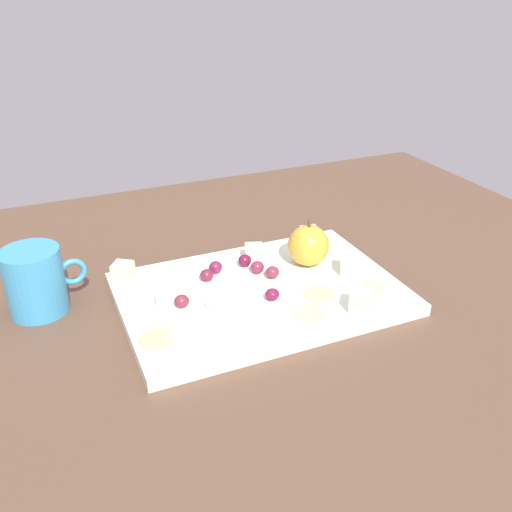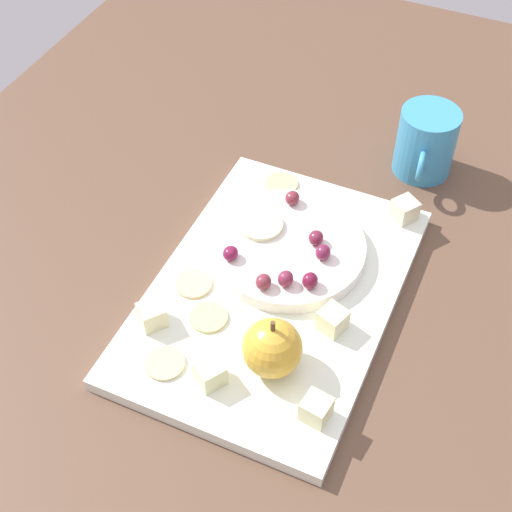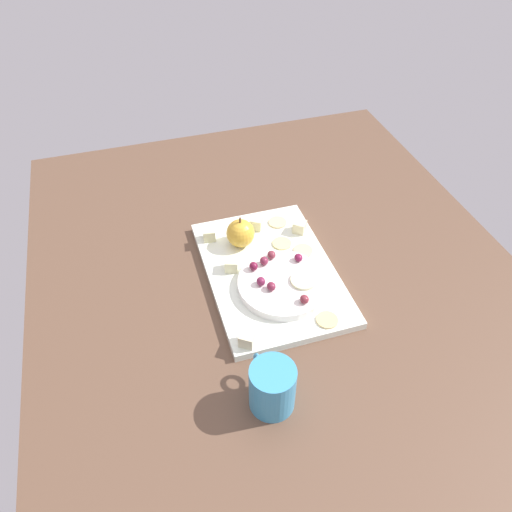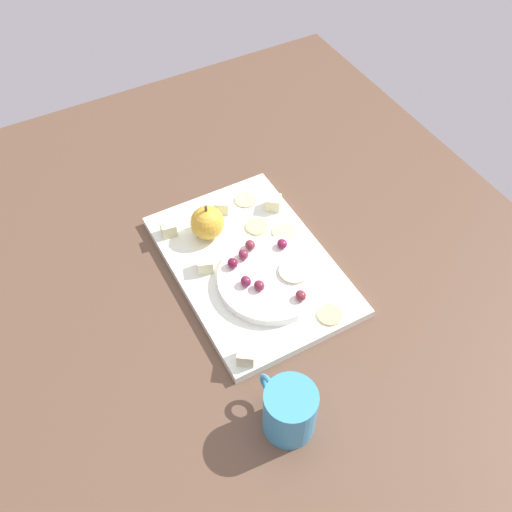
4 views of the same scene
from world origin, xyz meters
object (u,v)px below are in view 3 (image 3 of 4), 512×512
at_px(cheese_cube_4, 300,227).
at_px(grape_1, 253,266).
at_px(cheese_cube_3, 231,265).
at_px(grape_2, 271,286).
at_px(serving_dish, 283,284).
at_px(cracker_2, 327,320).
at_px(grape_6, 264,261).
at_px(cracker_0, 282,243).
at_px(apple_whole, 240,233).
at_px(grape_4, 304,299).
at_px(cheese_cube_2, 257,223).
at_px(grape_5, 271,255).
at_px(grape_3, 261,281).
at_px(cracker_1, 278,222).
at_px(apple_slice_0, 304,280).
at_px(platter, 270,272).
at_px(cheese_cube_1, 247,339).
at_px(cheese_cube_0, 209,234).
at_px(grape_0, 298,258).
at_px(cracker_3, 303,251).
at_px(cup, 272,387).

relative_size(cheese_cube_4, grape_1, 1.39).
distance_m(cheese_cube_3, grape_2, 0.11).
distance_m(serving_dish, grape_2, 0.04).
relative_size(cracker_2, grape_2, 2.20).
height_order(cheese_cube_3, grape_1, grape_1).
bearing_deg(grape_6, cracker_0, -43.75).
distance_m(apple_whole, cheese_cube_4, 0.15).
bearing_deg(grape_4, cheese_cube_2, 3.66).
relative_size(grape_1, grape_5, 1.00).
xyz_separation_m(serving_dish, grape_5, (0.07, 0.00, 0.02)).
bearing_deg(grape_3, cracker_1, -27.79).
height_order(cheese_cube_4, grape_4, grape_4).
relative_size(grape_6, apple_slice_0, 0.36).
bearing_deg(platter, grape_6, 82.88).
xyz_separation_m(grape_6, apple_slice_0, (-0.07, -0.06, -0.01)).
height_order(cheese_cube_1, grape_6, grape_6).
bearing_deg(grape_4, platter, 13.10).
bearing_deg(cheese_cube_3, cheese_cube_0, 11.82).
bearing_deg(cracker_0, cheese_cube_4, -60.38).
bearing_deg(platter, cheese_cube_4, -46.22).
height_order(cracker_0, grape_2, grape_2).
bearing_deg(cheese_cube_2, grape_0, -162.40).
relative_size(cracker_3, grape_4, 2.20).
relative_size(cracker_1, cup, 0.39).
height_order(cracker_3, grape_6, grape_6).
distance_m(cracker_3, cup, 0.38).
height_order(cracker_0, grape_0, grape_0).
relative_size(cracker_2, grape_1, 2.20).
distance_m(serving_dish, cheese_cube_0, 0.23).
relative_size(grape_0, grape_5, 1.00).
height_order(cheese_cube_3, cracker_3, cheese_cube_3).
relative_size(apple_whole, grape_3, 3.24).
bearing_deg(cracker_3, cheese_cube_1, 137.34).
relative_size(cheese_cube_0, cracker_2, 0.63).
bearing_deg(cheese_cube_0, grape_2, -158.75).
bearing_deg(cheese_cube_2, cracker_1, -87.87).
bearing_deg(grape_2, cheese_cube_2, -9.16).
bearing_deg(apple_slice_0, platter, 34.30).
bearing_deg(grape_6, grape_4, -161.05).
bearing_deg(grape_0, cheese_cube_0, 48.39).
height_order(cracker_0, cracker_3, same).
xyz_separation_m(cheese_cube_3, grape_2, (-0.10, -0.06, 0.01)).
bearing_deg(cheese_cube_1, cheese_cube_3, -6.56).
xyz_separation_m(grape_3, apple_slice_0, (-0.02, -0.09, -0.01)).
height_order(cheese_cube_4, grape_1, grape_1).
xyz_separation_m(grape_3, cup, (-0.24, 0.06, 0.00)).
bearing_deg(platter, grape_0, -98.49).
bearing_deg(cracker_2, grape_6, 24.07).
xyz_separation_m(platter, cracker_2, (-0.17, -0.06, 0.01)).
relative_size(grape_2, apple_slice_0, 0.36).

